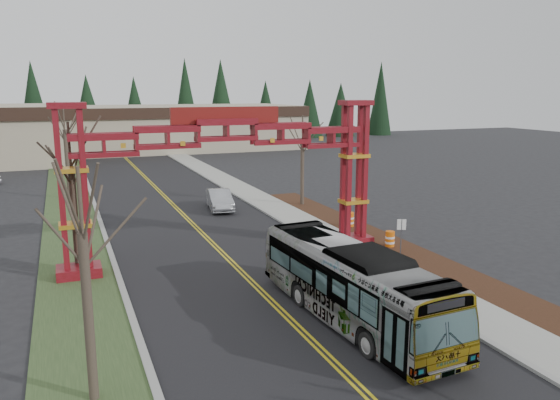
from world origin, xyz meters
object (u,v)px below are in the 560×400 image
bare_tree_right_far (303,141)px  barrel_south (390,240)px  gateway_arch (227,155)px  barrel_north (350,220)px  transit_bus (352,284)px  bare_tree_median_near (82,234)px  silver_sedan (220,200)px  bare_tree_median_far (65,130)px  bare_tree_median_mid (71,167)px  retail_building_east (179,127)px  street_sign (401,230)px  barrel_mid (360,229)px

bare_tree_right_far → barrel_south: bearing=-90.8°
gateway_arch → barrel_north: (9.97, 3.89, -5.42)m
transit_bus → bare_tree_median_near: bearing=-170.8°
silver_sedan → bare_tree_median_far: bare_tree_median_far is taller
bare_tree_right_far → silver_sedan: bearing=172.0°
transit_bus → bare_tree_right_far: 23.63m
bare_tree_median_mid → barrel_north: 18.95m
retail_building_east → bare_tree_median_mid: 63.90m
transit_bus → bare_tree_median_far: 34.22m
bare_tree_median_mid → barrel_south: (17.80, -2.11, -5.10)m
bare_tree_median_far → barrel_south: bare_tree_median_far is taller
gateway_arch → barrel_north: bearing=21.3°
silver_sedan → bare_tree_median_far: bearing=147.7°
bare_tree_median_far → barrel_north: 26.36m
retail_building_east → bare_tree_median_far: (-18.00, -39.59, 2.57)m
street_sign → bare_tree_median_far: bearing=124.3°
transit_bus → bare_tree_median_near: size_ratio=1.58×
bare_tree_median_mid → street_sign: bearing=-12.4°
gateway_arch → street_sign: size_ratio=8.19×
barrel_south → street_sign: bearing=-103.0°
bare_tree_median_mid → barrel_north: size_ratio=7.10×
street_sign → barrel_south: size_ratio=2.09×
gateway_arch → bare_tree_median_near: gateway_arch is taller
bare_tree_median_far → barrel_south: size_ratio=7.94×
retail_building_east → barrel_mid: size_ratio=37.14×
street_sign → transit_bus: bearing=-136.1°
retail_building_east → bare_tree_median_mid: bearing=-106.4°
silver_sedan → barrel_north: silver_sedan is taller
silver_sedan → barrel_north: 11.42m
bare_tree_right_far → barrel_south: (-0.20, -13.52, -4.87)m
transit_bus → bare_tree_median_mid: size_ratio=1.46×
street_sign → bare_tree_median_near: bearing=-152.4°
bare_tree_right_far → barrel_mid: bearing=-92.7°
gateway_arch → retail_building_east: bearing=80.8°
gateway_arch → transit_bus: 11.11m
silver_sedan → bare_tree_right_far: size_ratio=0.66×
retail_building_east → barrel_south: (-0.20, -63.39, -2.98)m
barrel_south → barrel_north: bearing=88.2°
barrel_mid → bare_tree_median_far: bearing=130.3°
bare_tree_median_far → street_sign: size_ratio=3.79×
transit_bus → silver_sedan: size_ratio=2.35×
barrel_north → barrel_south: bearing=-91.8°
bare_tree_median_far → barrel_mid: bearing=-49.7°
barrel_south → transit_bus: bearing=-131.2°
bare_tree_median_mid → bare_tree_median_far: size_ratio=0.94×
barrel_south → barrel_mid: size_ratio=1.04×
silver_sedan → bare_tree_median_mid: 17.35m
gateway_arch → barrel_mid: (9.51, 1.70, -5.47)m
transit_bus → silver_sedan: 23.02m
retail_building_east → bare_tree_right_far: (0.00, -49.86, 1.89)m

